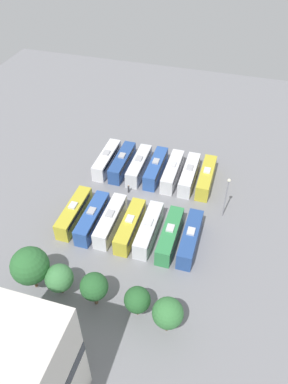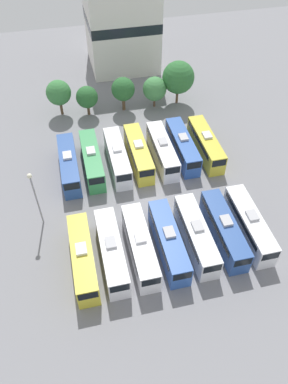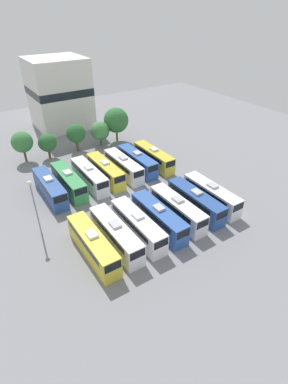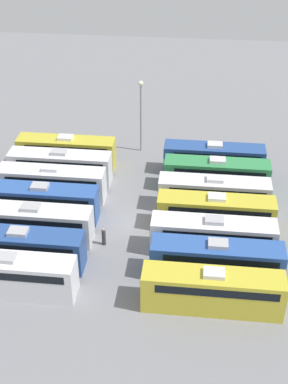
# 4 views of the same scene
# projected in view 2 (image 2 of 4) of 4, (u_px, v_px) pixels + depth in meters

# --- Properties ---
(ground_plane) EXTENTS (120.45, 120.45, 0.00)m
(ground_plane) POSITION_uv_depth(u_px,v_px,m) (152.00, 201.00, 51.11)
(ground_plane) COLOR gray
(bus_0) EXTENTS (2.44, 10.80, 3.62)m
(bus_0) POSITION_uv_depth(u_px,v_px,m) (83.00, 257.00, 42.69)
(bus_0) COLOR gold
(bus_0) RESTS_ON ground_plane
(bus_1) EXTENTS (2.44, 10.80, 3.62)m
(bus_1) POSITION_uv_depth(u_px,v_px,m) (112.00, 251.00, 43.29)
(bus_1) COLOR white
(bus_1) RESTS_ON ground_plane
(bus_2) EXTENTS (2.44, 10.80, 3.62)m
(bus_2) POSITION_uv_depth(u_px,v_px,m) (140.00, 246.00, 43.80)
(bus_2) COLOR white
(bus_2) RESTS_ON ground_plane
(bus_3) EXTENTS (2.44, 10.80, 3.62)m
(bus_3) POSITION_uv_depth(u_px,v_px,m) (169.00, 241.00, 44.28)
(bus_3) COLOR #2D56A8
(bus_3) RESTS_ON ground_plane
(bus_4) EXTENTS (2.44, 10.80, 3.62)m
(bus_4) POSITION_uv_depth(u_px,v_px,m) (196.00, 234.00, 44.93)
(bus_4) COLOR silver
(bus_4) RESTS_ON ground_plane
(bus_5) EXTENTS (2.44, 10.80, 3.62)m
(bus_5) POSITION_uv_depth(u_px,v_px,m) (224.00, 229.00, 45.49)
(bus_5) COLOR #284C93
(bus_5) RESTS_ON ground_plane
(bus_6) EXTENTS (2.44, 10.80, 3.62)m
(bus_6) POSITION_uv_depth(u_px,v_px,m) (249.00, 224.00, 46.04)
(bus_6) COLOR white
(bus_6) RESTS_ON ground_plane
(bus_7) EXTENTS (2.44, 10.80, 3.62)m
(bus_7) POSITION_uv_depth(u_px,v_px,m) (69.00, 164.00, 53.64)
(bus_7) COLOR #284C93
(bus_7) RESTS_ON ground_plane
(bus_8) EXTENTS (2.44, 10.80, 3.62)m
(bus_8) POSITION_uv_depth(u_px,v_px,m) (92.00, 159.00, 54.35)
(bus_8) COLOR #338C4C
(bus_8) RESTS_ON ground_plane
(bus_9) EXTENTS (2.44, 10.80, 3.62)m
(bus_9) POSITION_uv_depth(u_px,v_px,m) (117.00, 157.00, 54.76)
(bus_9) COLOR silver
(bus_9) RESTS_ON ground_plane
(bus_10) EXTENTS (2.44, 10.80, 3.62)m
(bus_10) POSITION_uv_depth(u_px,v_px,m) (138.00, 153.00, 55.38)
(bus_10) COLOR gold
(bus_10) RESTS_ON ground_plane
(bus_11) EXTENTS (2.44, 10.80, 3.62)m
(bus_11) POSITION_uv_depth(u_px,v_px,m) (162.00, 150.00, 55.79)
(bus_11) COLOR white
(bus_11) RESTS_ON ground_plane
(bus_12) EXTENTS (2.44, 10.80, 3.62)m
(bus_12) POSITION_uv_depth(u_px,v_px,m) (182.00, 146.00, 56.49)
(bus_12) COLOR #2D56A8
(bus_12) RESTS_ON ground_plane
(bus_13) EXTENTS (2.44, 10.80, 3.62)m
(bus_13) POSITION_uv_depth(u_px,v_px,m) (206.00, 144.00, 56.84)
(bus_13) COLOR gold
(bus_13) RESTS_ON ground_plane
(worker_person) EXTENTS (0.36, 0.36, 1.74)m
(worker_person) POSITION_uv_depth(u_px,v_px,m) (181.00, 201.00, 49.98)
(worker_person) COLOR #333338
(worker_person) RESTS_ON ground_plane
(light_pole) EXTENTS (0.60, 0.60, 8.62)m
(light_pole) POSITION_uv_depth(u_px,v_px,m) (34.00, 191.00, 44.38)
(light_pole) COLOR gray
(light_pole) RESTS_ON ground_plane
(tree_0) EXTENTS (4.17, 4.17, 6.29)m
(tree_0) POSITION_uv_depth(u_px,v_px,m) (59.00, 93.00, 62.35)
(tree_0) COLOR brown
(tree_0) RESTS_ON ground_plane
(tree_1) EXTENTS (3.70, 3.70, 5.28)m
(tree_1) POSITION_uv_depth(u_px,v_px,m) (87.00, 97.00, 62.82)
(tree_1) COLOR brown
(tree_1) RESTS_ON ground_plane
(tree_2) EXTENTS (4.00, 4.00, 6.04)m
(tree_2) POSITION_uv_depth(u_px,v_px,m) (123.00, 89.00, 63.42)
(tree_2) COLOR brown
(tree_2) RESTS_ON ground_plane
(tree_3) EXTENTS (4.13, 4.13, 5.55)m
(tree_3) POSITION_uv_depth(u_px,v_px,m) (155.00, 89.00, 64.51)
(tree_3) COLOR brown
(tree_3) RESTS_ON ground_plane
(tree_4) EXTENTS (5.54, 5.54, 7.79)m
(tree_4) POSITION_uv_depth(u_px,v_px,m) (178.00, 77.00, 64.21)
(tree_4) COLOR brown
(tree_4) RESTS_ON ground_plane
(depot_building) EXTENTS (13.10, 12.61, 16.53)m
(depot_building) POSITION_uv_depth(u_px,v_px,m) (121.00, 23.00, 71.83)
(depot_building) COLOR silver
(depot_building) RESTS_ON ground_plane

